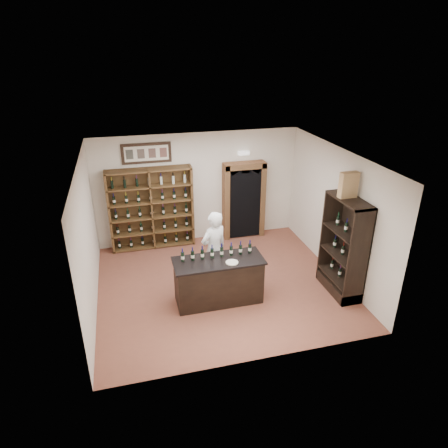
% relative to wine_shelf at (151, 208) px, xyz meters
% --- Properties ---
extents(floor, '(5.50, 5.50, 0.00)m').
position_rel_wine_shelf_xyz_m(floor, '(1.30, -2.33, -1.10)').
color(floor, brown).
rests_on(floor, ground).
extents(ceiling, '(5.50, 5.50, 0.00)m').
position_rel_wine_shelf_xyz_m(ceiling, '(1.30, -2.33, 1.90)').
color(ceiling, white).
rests_on(ceiling, wall_back).
extents(wall_back, '(5.50, 0.04, 3.00)m').
position_rel_wine_shelf_xyz_m(wall_back, '(1.30, 0.17, 0.40)').
color(wall_back, silver).
rests_on(wall_back, ground).
extents(wall_left, '(0.04, 5.00, 3.00)m').
position_rel_wine_shelf_xyz_m(wall_left, '(-1.45, -2.33, 0.40)').
color(wall_left, silver).
rests_on(wall_left, ground).
extents(wall_right, '(0.04, 5.00, 3.00)m').
position_rel_wine_shelf_xyz_m(wall_right, '(4.05, -2.33, 0.40)').
color(wall_right, silver).
rests_on(wall_right, ground).
extents(wine_shelf, '(2.20, 0.38, 2.20)m').
position_rel_wine_shelf_xyz_m(wine_shelf, '(0.00, 0.00, 0.00)').
color(wine_shelf, '#513C1B').
rests_on(wine_shelf, ground).
extents(framed_picture, '(1.25, 0.04, 0.52)m').
position_rel_wine_shelf_xyz_m(framed_picture, '(0.00, 0.14, 1.45)').
color(framed_picture, black).
rests_on(framed_picture, wall_back).
extents(arched_doorway, '(1.17, 0.35, 2.17)m').
position_rel_wine_shelf_xyz_m(arched_doorway, '(2.55, -0.00, 0.04)').
color(arched_doorway, black).
rests_on(arched_doorway, ground).
extents(emergency_light, '(0.30, 0.10, 0.10)m').
position_rel_wine_shelf_xyz_m(emergency_light, '(2.55, 0.09, 1.30)').
color(emergency_light, white).
rests_on(emergency_light, wall_back).
extents(tasting_counter, '(1.88, 0.78, 1.00)m').
position_rel_wine_shelf_xyz_m(tasting_counter, '(1.10, -2.93, -0.61)').
color(tasting_counter, black).
rests_on(tasting_counter, ground).
extents(counter_bottle_0, '(0.07, 0.07, 0.30)m').
position_rel_wine_shelf_xyz_m(counter_bottle_0, '(0.38, -2.80, 0.01)').
color(counter_bottle_0, black).
rests_on(counter_bottle_0, tasting_counter).
extents(counter_bottle_1, '(0.07, 0.07, 0.30)m').
position_rel_wine_shelf_xyz_m(counter_bottle_1, '(0.59, -2.80, 0.01)').
color(counter_bottle_1, black).
rests_on(counter_bottle_1, tasting_counter).
extents(counter_bottle_2, '(0.07, 0.07, 0.30)m').
position_rel_wine_shelf_xyz_m(counter_bottle_2, '(0.79, -2.80, 0.01)').
color(counter_bottle_2, black).
rests_on(counter_bottle_2, tasting_counter).
extents(counter_bottle_3, '(0.07, 0.07, 0.30)m').
position_rel_wine_shelf_xyz_m(counter_bottle_3, '(1.00, -2.80, 0.01)').
color(counter_bottle_3, black).
rests_on(counter_bottle_3, tasting_counter).
extents(counter_bottle_4, '(0.07, 0.07, 0.30)m').
position_rel_wine_shelf_xyz_m(counter_bottle_4, '(1.20, -2.80, 0.01)').
color(counter_bottle_4, black).
rests_on(counter_bottle_4, tasting_counter).
extents(counter_bottle_5, '(0.07, 0.07, 0.30)m').
position_rel_wine_shelf_xyz_m(counter_bottle_5, '(1.41, -2.80, 0.01)').
color(counter_bottle_5, black).
rests_on(counter_bottle_5, tasting_counter).
extents(counter_bottle_6, '(0.07, 0.07, 0.30)m').
position_rel_wine_shelf_xyz_m(counter_bottle_6, '(1.61, -2.80, 0.01)').
color(counter_bottle_6, black).
rests_on(counter_bottle_6, tasting_counter).
extents(counter_bottle_7, '(0.07, 0.07, 0.30)m').
position_rel_wine_shelf_xyz_m(counter_bottle_7, '(1.82, -2.80, 0.01)').
color(counter_bottle_7, black).
rests_on(counter_bottle_7, tasting_counter).
extents(side_cabinet, '(0.48, 1.20, 2.20)m').
position_rel_wine_shelf_xyz_m(side_cabinet, '(3.82, -3.23, -0.35)').
color(side_cabinet, black).
rests_on(side_cabinet, ground).
extents(shopkeeper, '(0.78, 0.66, 1.82)m').
position_rel_wine_shelf_xyz_m(shopkeeper, '(1.15, -2.31, -0.19)').
color(shopkeeper, silver).
rests_on(shopkeeper, ground).
extents(plate, '(0.26, 0.26, 0.02)m').
position_rel_wine_shelf_xyz_m(plate, '(1.34, -3.12, -0.09)').
color(plate, beige).
rests_on(plate, tasting_counter).
extents(wine_crate, '(0.38, 0.17, 0.53)m').
position_rel_wine_shelf_xyz_m(wine_crate, '(3.77, -3.13, 1.37)').
color(wine_crate, '#A28055').
rests_on(wine_crate, side_cabinet).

